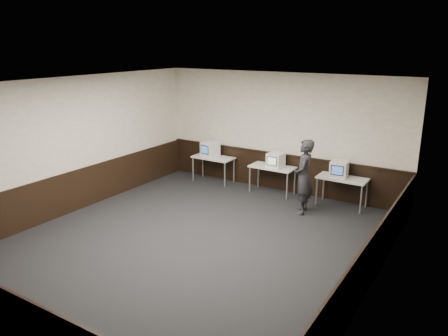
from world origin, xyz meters
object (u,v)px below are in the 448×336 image
object	(u,v)px
emac_center	(276,160)
desk_right	(342,180)
emac_right	(339,169)
desk_center	(272,169)
desk_left	(213,159)
emac_left	(210,149)
person	(304,177)

from	to	relation	value
emac_center	desk_right	bearing A→B (deg)	4.53
emac_right	desk_center	bearing A→B (deg)	173.95
emac_center	emac_right	xyz separation A→B (m)	(1.69, 0.04, 0.01)
desk_left	emac_left	distance (m)	0.30
desk_left	person	bearing A→B (deg)	-15.97
desk_right	person	xyz separation A→B (m)	(-0.66, -0.90, 0.22)
desk_center	desk_right	bearing A→B (deg)	0.00
desk_left	desk_center	distance (m)	1.90
emac_center	emac_right	distance (m)	1.69
emac_right	emac_left	bearing A→B (deg)	173.95
desk_center	emac_center	distance (m)	0.29
desk_center	emac_center	bearing A→B (deg)	-21.77
emac_left	emac_right	distance (m)	3.81
desk_center	emac_left	xyz separation A→B (m)	(-2.01, 0.01, 0.28)
desk_left	desk_right	bearing A→B (deg)	0.00
desk_left	emac_left	world-z (taller)	emac_left
desk_right	person	bearing A→B (deg)	-126.06
desk_right	emac_center	size ratio (longest dim) A/B	2.73
emac_right	person	bearing A→B (deg)	-127.69
desk_right	emac_left	size ratio (longest dim) A/B	2.32
desk_right	person	world-z (taller)	person
desk_left	desk_center	world-z (taller)	same
desk_left	desk_right	world-z (taller)	same
desk_right	emac_center	distance (m)	1.81
emac_left	person	world-z (taller)	person
desk_center	person	bearing A→B (deg)	-35.87
desk_center	emac_left	bearing A→B (deg)	179.83
person	desk_left	bearing A→B (deg)	-120.75
desk_center	person	distance (m)	1.55
emac_center	emac_right	size ratio (longest dim) A/B	0.93
emac_center	emac_right	world-z (taller)	emac_right
desk_right	person	distance (m)	1.13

